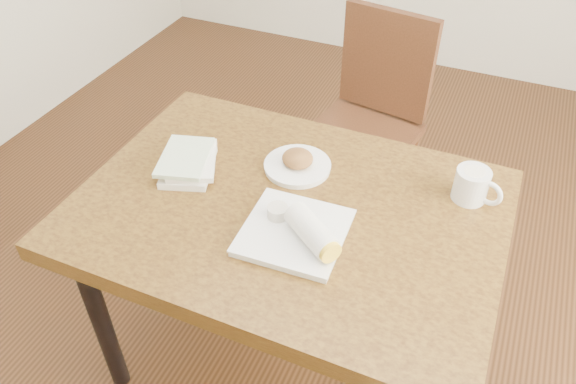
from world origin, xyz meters
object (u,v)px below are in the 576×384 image
at_px(chair_far, 371,111).
at_px(plate_burrito, 300,232).
at_px(plate_scone, 298,163).
at_px(coffee_mug, 473,185).
at_px(table, 288,225).
at_px(book_stack, 189,162).

distance_m(chair_far, plate_burrito, 1.04).
height_order(chair_far, plate_scone, chair_far).
bearing_deg(coffee_mug, plate_burrito, -138.17).
bearing_deg(table, book_stack, 174.77).
bearing_deg(plate_burrito, plate_scone, 113.72).
xyz_separation_m(table, chair_far, (-0.00, 0.89, -0.12)).
bearing_deg(plate_scone, chair_far, 86.90).
xyz_separation_m(table, book_stack, (-0.35, 0.03, 0.11)).
distance_m(chair_far, coffee_mug, 0.85).
bearing_deg(chair_far, coffee_mug, -53.88).
bearing_deg(chair_far, table, -89.89).
relative_size(chair_far, coffee_mug, 6.64).
relative_size(table, plate_burrito, 4.14).
bearing_deg(table, plate_scone, 103.63).
distance_m(plate_scone, coffee_mug, 0.52).
bearing_deg(plate_scone, table, -76.37).
bearing_deg(book_stack, coffee_mug, 14.04).
height_order(plate_scone, book_stack, plate_scone).
bearing_deg(plate_burrito, book_stack, 161.36).
height_order(plate_scone, coffee_mug, coffee_mug).
distance_m(table, coffee_mug, 0.55).
xyz_separation_m(plate_scone, plate_burrito, (0.12, -0.28, 0.01)).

